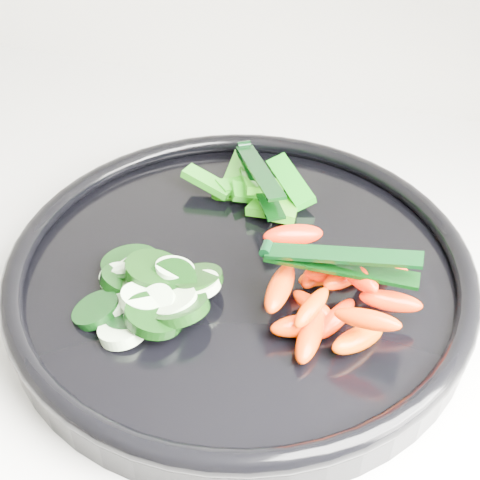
% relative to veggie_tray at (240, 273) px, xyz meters
% --- Properties ---
extents(veggie_tray, '(0.47, 0.47, 0.04)m').
position_rel_veggie_tray_xyz_m(veggie_tray, '(0.00, 0.00, 0.00)').
color(veggie_tray, black).
rests_on(veggie_tray, counter).
extents(cucumber_pile, '(0.12, 0.12, 0.04)m').
position_rel_veggie_tray_xyz_m(cucumber_pile, '(-0.06, -0.05, 0.01)').
color(cucumber_pile, black).
rests_on(cucumber_pile, veggie_tray).
extents(carrot_pile, '(0.13, 0.13, 0.06)m').
position_rel_veggie_tray_xyz_m(carrot_pile, '(0.08, -0.02, 0.02)').
color(carrot_pile, '#EA2600').
rests_on(carrot_pile, veggie_tray).
extents(pepper_pile, '(0.12, 0.10, 0.04)m').
position_rel_veggie_tray_xyz_m(pepper_pile, '(-0.02, 0.10, 0.01)').
color(pepper_pile, '#17700A').
rests_on(pepper_pile, veggie_tray).
extents(tong_carrot, '(0.11, 0.02, 0.02)m').
position_rel_veggie_tray_xyz_m(tong_carrot, '(0.08, -0.02, 0.05)').
color(tong_carrot, black).
rests_on(tong_carrot, carrot_pile).
extents(tong_pepper, '(0.07, 0.10, 0.02)m').
position_rel_veggie_tray_xyz_m(tong_pepper, '(-0.02, 0.10, 0.03)').
color(tong_pepper, black).
rests_on(tong_pepper, pepper_pile).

